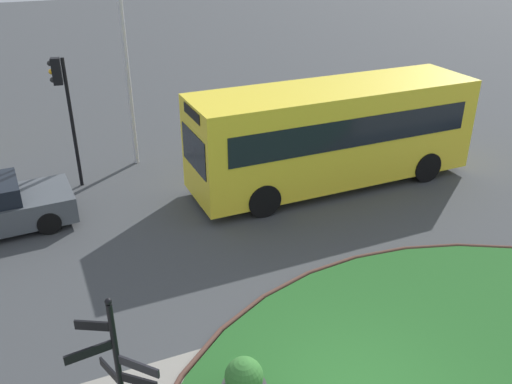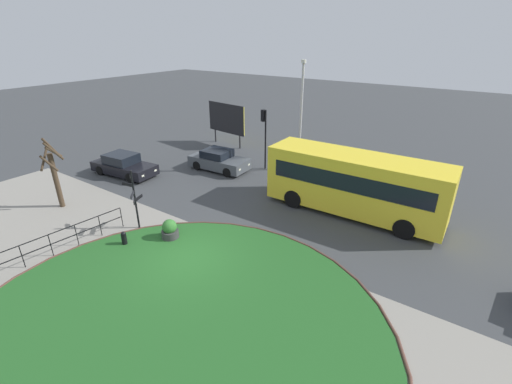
{
  "view_description": "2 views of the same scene",
  "coord_description": "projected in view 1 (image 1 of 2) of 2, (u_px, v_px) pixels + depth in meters",
  "views": [
    {
      "loc": [
        -4.38,
        -5.64,
        7.64
      ],
      "look_at": [
        -0.14,
        4.24,
        2.28
      ],
      "focal_mm": 38.11,
      "sensor_mm": 36.0,
      "label": 1
    },
    {
      "loc": [
        9.43,
        -8.58,
        8.84
      ],
      "look_at": [
        0.22,
        4.82,
        1.43
      ],
      "focal_mm": 24.76,
      "sensor_mm": 36.0,
      "label": 2
    }
  ],
  "objects": [
    {
      "name": "bus_yellow",
      "position": [
        333.0,
        133.0,
        16.96
      ],
      "size": [
        9.14,
        2.64,
        3.19
      ],
      "rotation": [
        0.0,
        0.0,
        3.15
      ],
      "color": "yellow",
      "rests_on": "ground"
    },
    {
      "name": "lamppost_tall",
      "position": [
        125.0,
        50.0,
        17.47
      ],
      "size": [
        0.32,
        0.32,
        7.27
      ],
      "color": "#B7B7BC",
      "rests_on": "ground"
    },
    {
      "name": "signpost_directional",
      "position": [
        118.0,
        373.0,
        7.95
      ],
      "size": [
        1.2,
        1.14,
        3.05
      ],
      "color": "black",
      "rests_on": "ground"
    },
    {
      "name": "traffic_light_near",
      "position": [
        63.0,
        95.0,
        16.2
      ],
      "size": [
        0.49,
        0.3,
        4.1
      ],
      "rotation": [
        0.0,
        0.0,
        2.99
      ],
      "color": "black",
      "rests_on": "ground"
    }
  ]
}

